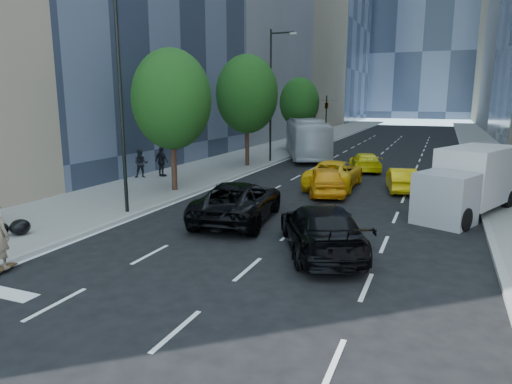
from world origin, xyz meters
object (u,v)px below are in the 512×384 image
at_px(black_sedan_lincoln, 239,201).
at_px(city_bus, 307,138).
at_px(black_sedan_mercedes, 321,229).
at_px(box_truck, 469,181).

bearing_deg(black_sedan_lincoln, city_bus, -89.38).
relative_size(black_sedan_mercedes, box_truck, 0.87).
bearing_deg(black_sedan_mercedes, black_sedan_lincoln, -57.09).
height_order(black_sedan_mercedes, box_truck, box_truck).
xyz_separation_m(black_sedan_lincoln, city_bus, (-3.23, 21.42, 0.83)).
relative_size(black_sedan_lincoln, black_sedan_mercedes, 1.06).
height_order(black_sedan_lincoln, city_bus, city_bus).
xyz_separation_m(black_sedan_mercedes, city_bus, (-7.43, 24.07, 0.85)).
xyz_separation_m(city_bus, box_truck, (12.11, -16.72, -0.17)).
relative_size(black_sedan_lincoln, box_truck, 0.92).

